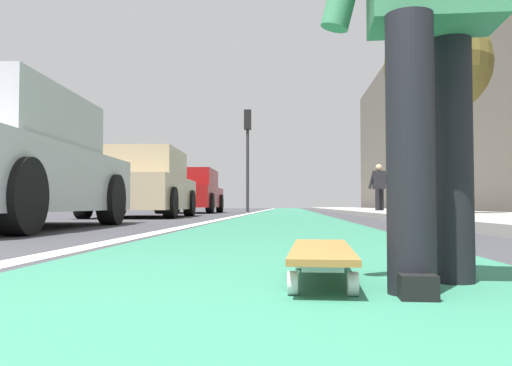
{
  "coord_description": "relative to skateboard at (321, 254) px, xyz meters",
  "views": [
    {
      "loc": [
        -0.85,
        -0.07,
        0.26
      ],
      "look_at": [
        13.08,
        0.78,
        0.85
      ],
      "focal_mm": 37.48,
      "sensor_mm": 36.0,
      "label": 1
    }
  ],
  "objects": [
    {
      "name": "traffic_light",
      "position": [
        19.44,
        1.76,
        2.75
      ],
      "size": [
        0.33,
        0.28,
        4.1
      ],
      "color": "#2D2D2D",
      "rests_on": "ground"
    },
    {
      "name": "lane_stripe_white",
      "position": [
        19.01,
        1.36,
        -0.09
      ],
      "size": [
        52.0,
        0.16,
        0.01
      ],
      "primitive_type": "cube",
      "color": "silver",
      "rests_on": "ground"
    },
    {
      "name": "parked_car_mid",
      "position": [
        9.7,
        3.34,
        0.61
      ],
      "size": [
        4.11,
        2.06,
        1.47
      ],
      "color": "tan",
      "rests_on": "ground"
    },
    {
      "name": "bike_lane_paint",
      "position": [
        23.01,
        0.18,
        -0.09
      ],
      "size": [
        56.0,
        2.05,
        0.0
      ],
      "primitive_type": "cube",
      "color": "#2D7256",
      "rests_on": "ground"
    },
    {
      "name": "ground_plane",
      "position": [
        9.01,
        0.18,
        -0.09
      ],
      "size": [
        80.0,
        80.0,
        0.0
      ],
      "primitive_type": "plane",
      "color": "#38383D"
    },
    {
      "name": "building_facade",
      "position": [
        21.01,
        -6.22,
        4.27
      ],
      "size": [
        40.0,
        1.2,
        8.74
      ],
      "primitive_type": "cube",
      "color": "#686055",
      "rests_on": "ground"
    },
    {
      "name": "skateboard",
      "position": [
        0.0,
        0.0,
        0.0
      ],
      "size": [
        0.85,
        0.24,
        0.11
      ],
      "color": "white",
      "rests_on": "ground"
    },
    {
      "name": "pedestrian_distant",
      "position": [
        14.6,
        -2.64,
        0.77
      ],
      "size": [
        0.43,
        0.66,
        1.52
      ],
      "color": "black",
      "rests_on": "ground"
    },
    {
      "name": "parked_car_far",
      "position": [
        16.4,
        3.46,
        0.63
      ],
      "size": [
        4.45,
        1.91,
        1.49
      ],
      "color": "maroon",
      "rests_on": "ground"
    },
    {
      "name": "sidewalk_curb",
      "position": [
        17.01,
        -3.23,
        -0.04
      ],
      "size": [
        52.0,
        3.2,
        0.11
      ],
      "primitive_type": "cube",
      "color": "#9E9B93",
      "rests_on": "ground"
    },
    {
      "name": "street_tree_mid",
      "position": [
        8.82,
        -2.83,
        2.94
      ],
      "size": [
        2.09,
        2.09,
        4.11
      ],
      "color": "brown",
      "rests_on": "ground"
    }
  ]
}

